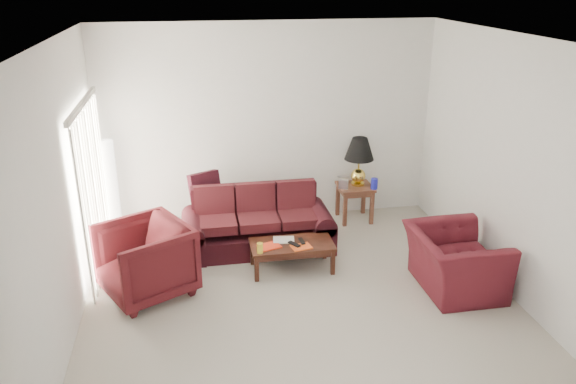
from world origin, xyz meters
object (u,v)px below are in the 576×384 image
(armchair_left, at_px, (145,260))
(sofa, at_px, (257,221))
(end_table, at_px, (354,203))
(coffee_table, at_px, (292,256))
(floor_lamp, at_px, (111,189))
(armchair_right, at_px, (455,261))

(armchair_left, bearing_deg, sofa, 94.48)
(end_table, relative_size, armchair_left, 0.57)
(armchair_left, height_order, coffee_table, armchair_left)
(floor_lamp, distance_m, coffee_table, 2.82)
(end_table, bearing_deg, armchair_left, -151.57)
(end_table, height_order, armchair_right, armchair_right)
(floor_lamp, xyz_separation_m, armchair_right, (4.22, -2.25, -0.37))
(end_table, distance_m, coffee_table, 1.87)
(sofa, xyz_separation_m, armchair_left, (-1.46, -0.93, 0.02))
(coffee_table, bearing_deg, floor_lamp, 130.13)
(armchair_left, height_order, armchair_right, armchair_left)
(floor_lamp, xyz_separation_m, coffee_table, (2.36, -1.44, -0.55))
(floor_lamp, bearing_deg, armchair_left, -72.43)
(end_table, height_order, floor_lamp, floor_lamp)
(sofa, height_order, armchair_right, sofa)
(sofa, distance_m, armchair_right, 2.65)
(coffee_table, bearing_deg, armchair_left, 169.97)
(end_table, distance_m, floor_lamp, 3.64)
(floor_lamp, distance_m, armchair_left, 1.82)
(floor_lamp, bearing_deg, sofa, -21.34)
(end_table, distance_m, armchair_right, 2.28)
(end_table, bearing_deg, coffee_table, -131.96)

